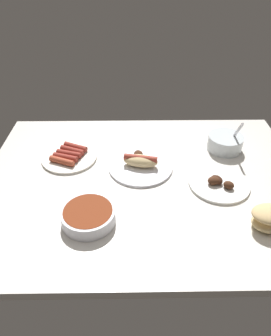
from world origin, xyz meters
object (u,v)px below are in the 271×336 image
at_px(plate_hotdog_assembled, 140,164).
at_px(bowl_coleslaw, 225,142).
at_px(plate_sausages, 69,156).
at_px(bowl_chili, 88,215).
at_px(plate_grilled_meat, 219,183).

distance_m(plate_hotdog_assembled, bowl_coleslaw, 0.38).
relative_size(bowl_coleslaw, plate_sausages, 0.72).
bearing_deg(bowl_chili, plate_grilled_meat, 20.81).
xyz_separation_m(plate_grilled_meat, plate_sausages, (-0.56, 0.17, 0.00)).
bearing_deg(plate_sausages, bowl_coleslaw, 5.27).
distance_m(bowl_chili, plate_sausages, 0.36).
bearing_deg(bowl_coleslaw, plate_hotdog_assembled, -160.88).
bearing_deg(plate_grilled_meat, bowl_coleslaw, 71.90).
bearing_deg(plate_sausages, plate_hotdog_assembled, -12.71).
height_order(plate_hotdog_assembled, plate_sausages, plate_hotdog_assembled).
relative_size(plate_hotdog_assembled, plate_grilled_meat, 1.13).
distance_m(bowl_coleslaw, bowl_chili, 0.66).
distance_m(plate_hotdog_assembled, plate_sausages, 0.29).
height_order(bowl_coleslaw, plate_grilled_meat, bowl_coleslaw).
bearing_deg(bowl_chili, plate_sausages, 108.46).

